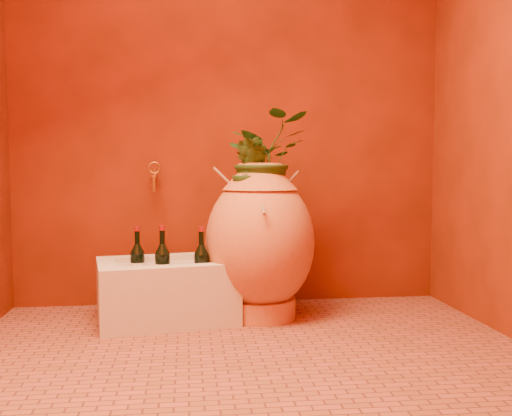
{
  "coord_description": "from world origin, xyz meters",
  "views": [
    {
      "loc": [
        -0.25,
        -2.36,
        0.8
      ],
      "look_at": [
        0.07,
        0.35,
        0.61
      ],
      "focal_mm": 40.0,
      "sensor_mm": 36.0,
      "label": 1
    }
  ],
  "objects": [
    {
      "name": "wall_back",
      "position": [
        0.0,
        1.0,
        1.25
      ],
      "size": [
        2.5,
        0.02,
        2.5
      ],
      "primitive_type": "cube",
      "color": "#531A04",
      "rests_on": "ground"
    },
    {
      "name": "stone_basin",
      "position": [
        -0.37,
        0.61,
        0.15
      ],
      "size": [
        0.77,
        0.59,
        0.32
      ],
      "rotation": [
        0.0,
        0.0,
        0.18
      ],
      "color": "beige",
      "rests_on": "floor"
    },
    {
      "name": "floor",
      "position": [
        0.0,
        0.0,
        0.0
      ],
      "size": [
        2.5,
        2.5,
        0.0
      ],
      "primitive_type": "plane",
      "color": "brown",
      "rests_on": "ground"
    },
    {
      "name": "plant_side",
      "position": [
        0.07,
        0.56,
        0.78
      ],
      "size": [
        0.24,
        0.24,
        0.34
      ],
      "primitive_type": "imported",
      "rotation": [
        0.0,
        0.0,
        -0.69
      ],
      "color": "#1F4418",
      "rests_on": "amphora"
    },
    {
      "name": "wine_bottle_b",
      "position": [
        -0.52,
        0.64,
        0.29
      ],
      "size": [
        0.08,
        0.08,
        0.32
      ],
      "color": "black",
      "rests_on": "stone_basin"
    },
    {
      "name": "wall_tap",
      "position": [
        -0.44,
        0.91,
        0.76
      ],
      "size": [
        0.07,
        0.15,
        0.17
      ],
      "color": "#AD7D27",
      "rests_on": "wall_back"
    },
    {
      "name": "plant_main",
      "position": [
        0.15,
        0.64,
        0.85
      ],
      "size": [
        0.53,
        0.5,
        0.49
      ],
      "primitive_type": "imported",
      "rotation": [
        0.0,
        0.0,
        0.31
      ],
      "color": "#1F4418",
      "rests_on": "amphora"
    },
    {
      "name": "wine_bottle_a",
      "position": [
        -0.19,
        0.54,
        0.29
      ],
      "size": [
        0.08,
        0.08,
        0.32
      ],
      "color": "black",
      "rests_on": "stone_basin"
    },
    {
      "name": "wine_bottle_c",
      "position": [
        -0.38,
        0.56,
        0.3
      ],
      "size": [
        0.08,
        0.08,
        0.33
      ],
      "color": "black",
      "rests_on": "stone_basin"
    },
    {
      "name": "amphora",
      "position": [
        0.13,
        0.62,
        0.41
      ],
      "size": [
        0.63,
        0.63,
        0.83
      ],
      "rotation": [
        0.0,
        0.0,
        0.09
      ],
      "color": "#C26736",
      "rests_on": "floor"
    }
  ]
}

